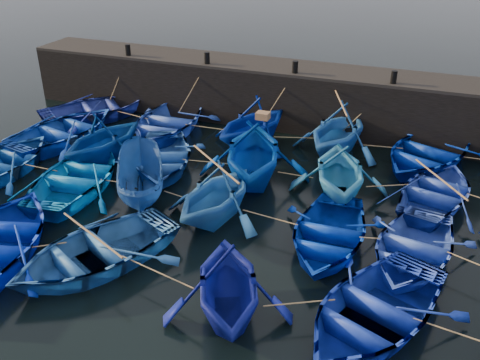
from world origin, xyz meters
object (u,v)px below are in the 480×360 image
(boat_13, at_px, (3,162))
(boat_0, at_px, (96,108))
(wooden_crate, at_px, (263,116))
(boat_8, at_px, (161,157))

(boat_13, bearing_deg, boat_0, -89.00)
(boat_0, height_order, wooden_crate, wooden_crate)
(boat_0, bearing_deg, boat_13, 129.64)
(boat_0, height_order, boat_8, boat_0)
(boat_0, relative_size, boat_13, 1.08)
(boat_13, bearing_deg, wooden_crate, -163.38)
(boat_8, relative_size, boat_13, 1.01)
(boat_0, xyz_separation_m, wooden_crate, (9.20, -3.30, 2.05))
(wooden_crate, bearing_deg, boat_8, -175.77)
(boat_8, distance_m, wooden_crate, 4.41)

